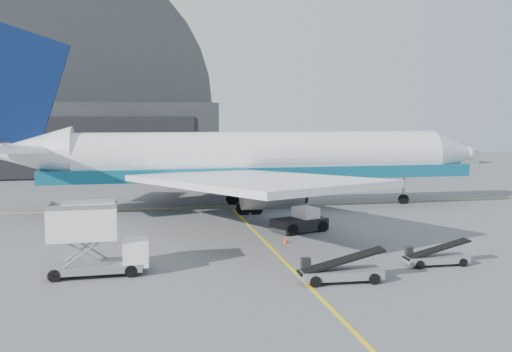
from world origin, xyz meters
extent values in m
plane|color=#565659|center=(0.00, 0.00, 0.00)|extent=(200.00, 200.00, 0.00)
cube|color=yellow|center=(0.00, 20.00, 0.01)|extent=(80.00, 0.25, 0.02)
cube|color=yellow|center=(0.00, -2.00, 0.01)|extent=(0.25, 40.00, 0.02)
cube|color=black|center=(-22.00, 65.00, 6.00)|extent=(50.00, 28.00, 12.00)
cube|color=black|center=(-22.00, 50.90, 5.00)|extent=(42.00, 0.40, 9.50)
cube|color=black|center=(38.00, 72.00, 0.00)|extent=(14.00, 8.00, 4.00)
cube|color=slate|center=(55.00, 68.00, 0.00)|extent=(8.00, 6.00, 2.80)
cylinder|color=white|center=(3.29, 18.07, 5.59)|extent=(38.73, 5.16, 5.16)
cone|color=white|center=(25.03, 18.07, 5.59)|extent=(4.73, 5.16, 5.16)
sphere|color=white|center=(27.18, 18.07, 5.59)|extent=(1.51, 1.51, 1.51)
cone|color=white|center=(-19.84, 18.07, 6.24)|extent=(7.53, 5.16, 5.16)
cube|color=black|center=(23.74, 18.07, 6.24)|extent=(2.80, 2.37, 0.75)
cube|color=#0D546F|center=(3.29, 18.07, 3.93)|extent=(45.19, 5.22, 1.29)
cube|color=white|center=(-1.01, 5.16, 4.52)|extent=(19.84, 26.38, 1.57)
cube|color=white|center=(-1.01, 30.98, 4.52)|extent=(19.84, 26.38, 1.57)
cube|color=white|center=(-20.38, 13.23, 6.89)|extent=(6.59, 9.00, 0.38)
cube|color=white|center=(-20.38, 22.91, 6.89)|extent=(6.59, 9.00, 0.38)
cube|color=#08163E|center=(-20.91, 18.07, 12.59)|extent=(9.98, 0.54, 12.39)
cylinder|color=gray|center=(2.22, 9.46, 2.80)|extent=(5.59, 2.90, 2.90)
cylinder|color=gray|center=(2.22, 26.68, 2.80)|extent=(5.59, 2.90, 2.90)
cylinder|color=#A5A5AA|center=(19.43, 18.07, 1.51)|extent=(0.30, 0.30, 3.01)
cylinder|color=black|center=(19.43, 18.07, 0.48)|extent=(1.18, 0.38, 1.18)
cylinder|color=black|center=(1.14, 14.63, 0.59)|extent=(1.40, 0.48, 1.40)
cylinder|color=black|center=(1.14, 21.51, 0.59)|extent=(1.40, 0.48, 1.40)
cube|color=slate|center=(-12.39, -5.04, 0.53)|extent=(5.89, 2.49, 0.49)
cube|color=white|center=(-9.87, -4.97, 1.31)|extent=(1.62, 2.28, 1.55)
cube|color=black|center=(-9.14, -4.95, 1.55)|extent=(0.13, 1.85, 0.87)
cube|color=white|center=(-12.97, -5.05, 3.30)|extent=(4.14, 2.54, 1.94)
cylinder|color=black|center=(-10.13, -5.99, 0.39)|extent=(0.78, 0.31, 0.78)
cylinder|color=black|center=(-10.18, -3.96, 0.39)|extent=(0.78, 0.31, 0.78)
cylinder|color=black|center=(-14.59, -6.12, 0.39)|extent=(0.78, 0.31, 0.78)
cylinder|color=black|center=(-14.65, -4.08, 0.39)|extent=(0.78, 0.31, 0.78)
cube|color=black|center=(3.75, 5.50, 0.62)|extent=(5.06, 3.89, 1.01)
cube|color=white|center=(4.38, 5.74, 1.51)|extent=(2.18, 2.44, 1.01)
cylinder|color=black|center=(5.62, 5.01, 0.45)|extent=(1.08, 0.72, 1.01)
cylinder|color=black|center=(4.82, 7.10, 0.45)|extent=(1.08, 0.72, 1.01)
cylinder|color=black|center=(2.68, 3.90, 0.45)|extent=(1.08, 0.72, 1.01)
cylinder|color=black|center=(1.89, 5.99, 0.45)|extent=(1.08, 0.72, 1.01)
cube|color=slate|center=(2.10, -9.46, 0.50)|extent=(4.93, 1.85, 0.50)
cube|color=black|center=(2.10, -9.46, 1.27)|extent=(5.23, 1.30, 1.42)
cube|color=black|center=(0.13, -8.78, 1.05)|extent=(0.57, 0.46, 0.66)
cylinder|color=black|center=(3.85, -10.31, 0.33)|extent=(0.67, 0.30, 0.66)
cylinder|color=black|center=(3.91, -8.76, 0.33)|extent=(0.67, 0.30, 0.66)
cylinder|color=black|center=(0.30, -10.17, 0.33)|extent=(0.67, 0.30, 0.66)
cylinder|color=black|center=(0.36, -8.62, 0.33)|extent=(0.67, 0.30, 0.66)
cube|color=slate|center=(9.61, -7.07, 0.42)|extent=(4.18, 1.49, 0.42)
cube|color=black|center=(9.61, -7.07, 1.09)|extent=(4.44, 1.02, 1.21)
cube|color=black|center=(7.92, -6.52, 0.90)|extent=(0.48, 0.39, 0.57)
cylinder|color=black|center=(11.11, -7.75, 0.28)|extent=(0.57, 0.25, 0.57)
cylinder|color=black|center=(11.13, -6.43, 0.28)|extent=(0.57, 0.25, 0.57)
cylinder|color=black|center=(8.09, -7.70, 0.28)|extent=(0.57, 0.25, 0.57)
cylinder|color=black|center=(8.11, -6.38, 0.28)|extent=(0.57, 0.25, 0.57)
cube|color=#ED3507|center=(1.46, 1.31, 0.01)|extent=(0.33, 0.33, 0.03)
cone|color=#ED3507|center=(1.46, 1.31, 0.24)|extent=(0.33, 0.33, 0.48)
camera|label=1|loc=(-9.33, -40.83, 9.80)|focal=40.00mm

